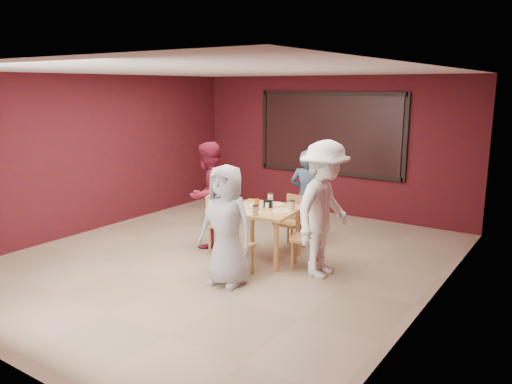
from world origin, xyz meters
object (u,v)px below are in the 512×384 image
Objects in this scene: diner_front at (226,225)px; diner_left at (208,195)px; chair_front at (232,242)px; chair_left at (219,219)px; chair_back at (293,219)px; dining_table at (263,215)px; chair_right at (312,234)px; diner_right at (324,209)px; diner_back at (307,196)px.

diner_front is 0.94× the size of diner_left.
chair_left is at bearing 137.30° from chair_front.
diner_front is at bearing -88.41° from chair_back.
dining_table is 0.82m from chair_right.
chair_left is at bearing -174.61° from chair_right.
diner_right reaches higher than chair_back.
diner_back reaches higher than chair_left.
diner_back is at bearing 55.08° from chair_left.
diner_left is (-1.12, 0.87, 0.37)m from chair_front.
chair_left is 1.58m from chair_right.
dining_table is at bearing -96.23° from chair_back.
chair_right is 0.48× the size of diner_right.
dining_table reaches higher than chair_right.
chair_front is 1.34m from diner_right.
chair_right is at bearing 48.95° from chair_front.
chair_right is at bearing 114.25° from diner_back.
diner_right is (0.95, -1.25, 0.16)m from diner_back.
diner_right is at bearing 35.98° from chair_front.
dining_table is 0.65× the size of diner_left.
chair_front is 0.41m from diner_front.
chair_front is at bearing -42.70° from chair_left.
diner_left is 0.91× the size of diner_right.
diner_left is at bearing 35.42° from diner_back.
diner_front reaches higher than chair_back.
diner_front is (0.91, -0.99, 0.28)m from chair_left.
diner_front is at bearing -83.05° from dining_table.
chair_front is at bearing -88.16° from dining_table.
chair_left is 0.48m from diner_left.
chair_left reaches higher than chair_right.
dining_table reaches higher than chair_front.
diner_left reaches higher than diner_back.
diner_right is (1.02, 0.74, 0.45)m from chair_front.
chair_back is 0.54× the size of diner_back.
diner_front is (-0.67, -1.14, 0.29)m from chair_right.
chair_back is at bearing 83.77° from dining_table.
chair_left is 1.56m from diner_back.
chair_back is 1.20m from chair_left.
chair_back is 0.53× the size of diner_front.
chair_left is 0.58× the size of diner_front.
diner_right is at bearing -5.06° from dining_table.
diner_left is (-1.09, 0.03, 0.17)m from dining_table.
diner_back is (0.08, 2.00, 0.29)m from chair_front.
dining_table reaches higher than chair_left.
chair_left reaches higher than chair_front.
chair_front is 0.51× the size of diner_left.
diner_back is (0.02, 0.42, 0.30)m from chair_back.
chair_right is 0.53× the size of diner_left.
diner_left reaches higher than chair_left.
diner_left is at bearing 133.24° from diner_front.
chair_left is 1.37m from diner_front.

